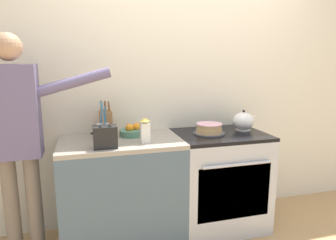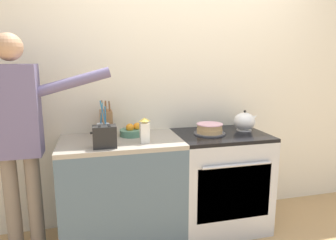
{
  "view_description": "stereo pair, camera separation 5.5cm",
  "coord_description": "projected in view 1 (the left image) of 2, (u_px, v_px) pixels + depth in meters",
  "views": [
    {
      "loc": [
        -0.9,
        -2.06,
        1.51
      ],
      "look_at": [
        -0.25,
        0.28,
        1.03
      ],
      "focal_mm": 32.0,
      "sensor_mm": 36.0,
      "label": 1
    },
    {
      "loc": [
        -0.85,
        -2.08,
        1.51
      ],
      "look_at": [
        -0.25,
        0.28,
        1.03
      ],
      "focal_mm": 32.0,
      "sensor_mm": 36.0,
      "label": 2
    }
  ],
  "objects": [
    {
      "name": "wall_back",
      "position": [
        183.0,
        84.0,
        2.83
      ],
      "size": [
        8.0,
        0.04,
        2.6
      ],
      "color": "silver",
      "rests_on": "ground_plane"
    },
    {
      "name": "counter_cabinet",
      "position": [
        122.0,
        191.0,
        2.51
      ],
      "size": [
        0.98,
        0.61,
        0.88
      ],
      "color": "#4C6070",
      "rests_on": "ground_plane"
    },
    {
      "name": "stove_range",
      "position": [
        219.0,
        180.0,
        2.74
      ],
      "size": [
        0.79,
        0.65,
        0.88
      ],
      "color": "#B7BABF",
      "rests_on": "ground_plane"
    },
    {
      "name": "layer_cake",
      "position": [
        209.0,
        129.0,
        2.63
      ],
      "size": [
        0.28,
        0.28,
        0.09
      ],
      "color": "#4C4C51",
      "rests_on": "stove_range"
    },
    {
      "name": "tea_kettle",
      "position": [
        243.0,
        121.0,
        2.77
      ],
      "size": [
        0.24,
        0.2,
        0.19
      ],
      "color": "white",
      "rests_on": "stove_range"
    },
    {
      "name": "knife_block",
      "position": [
        106.0,
        123.0,
        2.55
      ],
      "size": [
        0.1,
        0.17,
        0.31
      ],
      "color": "olive",
      "rests_on": "counter_cabinet"
    },
    {
      "name": "utensil_crock",
      "position": [
        103.0,
        131.0,
        2.39
      ],
      "size": [
        0.1,
        0.1,
        0.33
      ],
      "color": "#B7BABF",
      "rests_on": "counter_cabinet"
    },
    {
      "name": "fruit_bowl",
      "position": [
        132.0,
        131.0,
        2.55
      ],
      "size": [
        0.2,
        0.2,
        0.11
      ],
      "color": "#4C7F66",
      "rests_on": "counter_cabinet"
    },
    {
      "name": "toaster",
      "position": [
        105.0,
        137.0,
        2.2
      ],
      "size": [
        0.19,
        0.12,
        0.17
      ],
      "color": "black",
      "rests_on": "counter_cabinet"
    },
    {
      "name": "milk_carton",
      "position": [
        145.0,
        131.0,
        2.33
      ],
      "size": [
        0.07,
        0.07,
        0.2
      ],
      "color": "white",
      "rests_on": "counter_cabinet"
    },
    {
      "name": "person_baker",
      "position": [
        17.0,
        129.0,
        2.17
      ],
      "size": [
        0.95,
        0.2,
        1.7
      ],
      "rotation": [
        0.0,
        0.0,
        0.16
      ],
      "color": "#7A6B5B",
      "rests_on": "ground_plane"
    }
  ]
}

